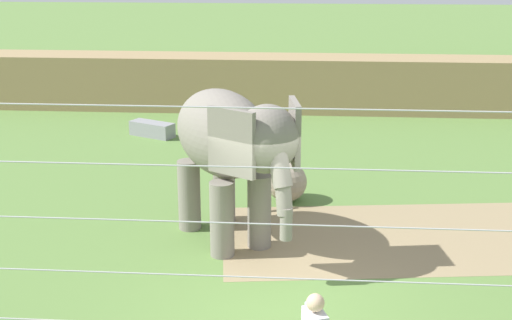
# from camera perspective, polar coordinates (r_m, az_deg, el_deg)

# --- Properties ---
(ground_plane) EXTENTS (120.00, 120.00, 0.00)m
(ground_plane) POSITION_cam_1_polar(r_m,az_deg,el_deg) (11.80, 1.62, -10.94)
(ground_plane) COLOR #5B7F3D
(dirt_patch) EXTENTS (7.32, 4.36, 0.01)m
(dirt_patch) POSITION_cam_1_polar(r_m,az_deg,el_deg) (14.16, 11.51, -6.25)
(dirt_patch) COLOR #937F5B
(dirt_patch) RESTS_ON ground
(embankment_wall) EXTENTS (36.00, 1.80, 1.89)m
(embankment_wall) POSITION_cam_1_polar(r_m,az_deg,el_deg) (24.40, 3.14, 6.36)
(embankment_wall) COLOR #997F56
(embankment_wall) RESTS_ON ground
(elephant) EXTENTS (3.05, 3.68, 3.05)m
(elephant) POSITION_cam_1_polar(r_m,az_deg,el_deg) (12.96, -2.18, 1.34)
(elephant) COLOR gray
(elephant) RESTS_ON ground
(enrichment_ball) EXTENTS (0.92, 0.92, 0.92)m
(enrichment_ball) POSITION_cam_1_polar(r_m,az_deg,el_deg) (15.64, 2.56, -1.82)
(enrichment_ball) COLOR gray
(enrichment_ball) RESTS_ON ground
(cable_fence) EXTENTS (11.67, 0.18, 3.87)m
(cable_fence) POSITION_cam_1_polar(r_m,az_deg,el_deg) (8.88, 1.02, -6.80)
(cable_fence) COLOR brown
(cable_fence) RESTS_ON ground
(feed_trough) EXTENTS (1.48, 1.06, 0.44)m
(feed_trough) POSITION_cam_1_polar(r_m,az_deg,el_deg) (21.27, -8.59, 2.54)
(feed_trough) COLOR gray
(feed_trough) RESTS_ON ground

